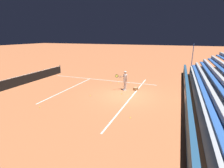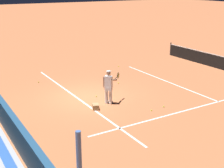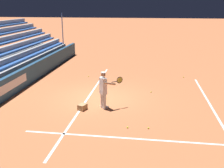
{
  "view_description": "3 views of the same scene",
  "coord_description": "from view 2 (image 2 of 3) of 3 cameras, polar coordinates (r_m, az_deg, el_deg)",
  "views": [
    {
      "loc": [
        -13.04,
        -3.8,
        4.77
      ],
      "look_at": [
        -0.54,
        1.02,
        1.03
      ],
      "focal_mm": 28.0,
      "sensor_mm": 36.0,
      "label": 1
    },
    {
      "loc": [
        14.13,
        -6.88,
        5.81
      ],
      "look_at": [
        1.45,
        0.71,
        1.01
      ],
      "focal_mm": 50.0,
      "sensor_mm": 36.0,
      "label": 2
    },
    {
      "loc": [
        12.5,
        2.5,
        4.61
      ],
      "look_at": [
        1.51,
        0.93,
        1.21
      ],
      "focal_mm": 42.0,
      "sensor_mm": 36.0,
      "label": 3
    }
  ],
  "objects": [
    {
      "name": "court_sideline_white",
      "position": [
        15.89,
        15.32,
        -4.13
      ],
      "size": [
        0.1,
        12.0,
        0.01
      ],
      "primitive_type": "cube",
      "color": "white",
      "rests_on": "ground"
    },
    {
      "name": "ground_plane",
      "position": [
        16.75,
        -4.65,
        -2.37
      ],
      "size": [
        160.0,
        160.0,
        0.0
      ],
      "primitive_type": "plane",
      "color": "#B7663D"
    },
    {
      "name": "tennis_ball_stray_back",
      "position": [
        18.92,
        1.16,
        0.2
      ],
      "size": [
        0.07,
        0.07,
        0.07
      ],
      "primitive_type": "sphere",
      "color": "#CCE533",
      "rests_on": "ground"
    },
    {
      "name": "tennis_net",
      "position": [
        23.11,
        19.65,
        3.62
      ],
      "size": [
        11.09,
        0.09,
        1.07
      ],
      "color": "#33383D",
      "rests_on": "ground"
    },
    {
      "name": "tennis_ball_far_left",
      "position": [
        15.54,
        9.44,
        -4.1
      ],
      "size": [
        0.07,
        0.07,
        0.07
      ],
      "primitive_type": "sphere",
      "color": "#CCE533",
      "rests_on": "ground"
    },
    {
      "name": "ball_box_cardboard",
      "position": [
        15.09,
        -3.03,
        -4.16
      ],
      "size": [
        0.48,
        0.42,
        0.26
      ],
      "primitive_type": "cube",
      "rotation": [
        0.0,
        0.0,
        -0.36
      ],
      "color": "#A87F51",
      "rests_on": "ground"
    },
    {
      "name": "tennis_ball_far_right",
      "position": [
        19.61,
        -13.29,
        0.35
      ],
      "size": [
        0.07,
        0.07,
        0.07
      ],
      "primitive_type": "sphere",
      "color": "#CCE533",
      "rests_on": "ground"
    },
    {
      "name": "tennis_ball_near_player",
      "position": [
        15.02,
        7.23,
        -4.79
      ],
      "size": [
        0.07,
        0.07,
        0.07
      ],
      "primitive_type": "sphere",
      "color": "#CCE533",
      "rests_on": "ground"
    },
    {
      "name": "court_baseline_white",
      "position": [
        16.55,
        -6.2,
        -2.67
      ],
      "size": [
        12.0,
        0.1,
        0.01
      ],
      "primitive_type": "cube",
      "color": "white",
      "rests_on": "ground"
    },
    {
      "name": "tennis_player",
      "position": [
        15.52,
        -0.59,
        -0.49
      ],
      "size": [
        0.65,
        1.04,
        1.71
      ],
      "color": "silver",
      "rests_on": "ground"
    },
    {
      "name": "court_service_line_white",
      "position": [
        19.66,
        9.85,
        0.53
      ],
      "size": [
        8.22,
        0.1,
        0.01
      ],
      "primitive_type": "cube",
      "color": "white",
      "rests_on": "ground"
    },
    {
      "name": "tennis_ball_by_box",
      "position": [
        16.72,
        -2.89,
        -2.26
      ],
      "size": [
        0.07,
        0.07,
        0.07
      ],
      "primitive_type": "sphere",
      "color": "#CCE533",
      "rests_on": "ground"
    },
    {
      "name": "tennis_ball_toward_net",
      "position": [
        22.72,
        1.19,
        3.25
      ],
      "size": [
        0.07,
        0.07,
        0.07
      ],
      "primitive_type": "sphere",
      "color": "#CCE533",
      "rests_on": "ground"
    }
  ]
}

